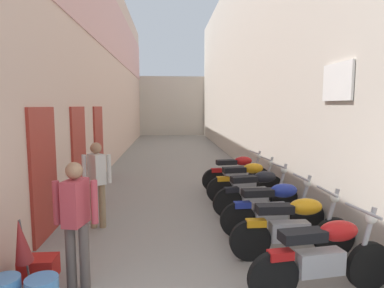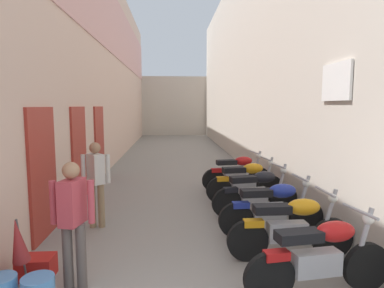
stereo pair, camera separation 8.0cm
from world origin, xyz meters
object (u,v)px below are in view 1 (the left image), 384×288
object	(u,v)px
motorcycle_third	(274,207)
motorcycle_fifth	(246,180)
plastic_crate	(39,268)
umbrella_leaning	(21,241)
motorcycle_sixth	(237,172)
motorcycle_fourth	(257,191)
pedestrian_by_doorway	(76,217)
motorcycle_nearest	(324,255)
motorcycle_second	(294,226)
pedestrian_mid_alley	(97,178)

from	to	relation	value
motorcycle_third	motorcycle_fifth	size ratio (longest dim) A/B	1.00
plastic_crate	umbrella_leaning	distance (m)	0.69
motorcycle_third	motorcycle_sixth	world-z (taller)	same
motorcycle_fourth	umbrella_leaning	world-z (taller)	motorcycle_fourth
pedestrian_by_doorway	umbrella_leaning	world-z (taller)	pedestrian_by_doorway
motorcycle_sixth	motorcycle_fourth	bearing A→B (deg)	-90.00
motorcycle_fourth	motorcycle_nearest	bearing A→B (deg)	-90.00
pedestrian_by_doorway	plastic_crate	distance (m)	1.02
motorcycle_sixth	motorcycle_fifth	bearing A→B (deg)	-90.00
motorcycle_fourth	motorcycle_fifth	xyz separation A→B (m)	(0.00, 0.95, 0.00)
motorcycle_nearest	plastic_crate	size ratio (longest dim) A/B	4.19
motorcycle_sixth	motorcycle_second	bearing A→B (deg)	-90.00
motorcycle_nearest	umbrella_leaning	size ratio (longest dim) A/B	1.91
motorcycle_fourth	motorcycle_sixth	xyz separation A→B (m)	(0.00, 1.98, 0.00)
pedestrian_mid_alley	motorcycle_fourth	bearing A→B (deg)	8.97
motorcycle_sixth	umbrella_leaning	world-z (taller)	motorcycle_sixth
motorcycle_nearest	umbrella_leaning	bearing A→B (deg)	176.32
motorcycle_fourth	pedestrian_mid_alley	world-z (taller)	pedestrian_mid_alley
pedestrian_mid_alley	umbrella_leaning	size ratio (longest dim) A/B	1.63
pedestrian_by_doorway	motorcycle_sixth	bearing A→B (deg)	57.66
motorcycle_fifth	plastic_crate	xyz separation A→B (m)	(-3.47, -3.22, -0.36)
motorcycle_second	motorcycle_fourth	bearing A→B (deg)	90.00
motorcycle_nearest	pedestrian_mid_alley	distance (m)	3.95
motorcycle_third	plastic_crate	world-z (taller)	motorcycle_third
motorcycle_third	umbrella_leaning	distance (m)	3.84
pedestrian_by_doorway	umbrella_leaning	distance (m)	0.65
motorcycle_fourth	motorcycle_fifth	size ratio (longest dim) A/B	0.99
motorcycle_third	motorcycle_sixth	bearing A→B (deg)	90.00
motorcycle_nearest	motorcycle_fourth	distance (m)	2.92
pedestrian_by_doorway	motorcycle_fifth	bearing A→B (deg)	50.74
motorcycle_third	motorcycle_sixth	distance (m)	3.05
motorcycle_sixth	pedestrian_mid_alley	world-z (taller)	pedestrian_mid_alley
motorcycle_third	motorcycle_fourth	size ratio (longest dim) A/B	1.01
motorcycle_third	umbrella_leaning	size ratio (longest dim) A/B	1.92
plastic_crate	pedestrian_by_doorway	bearing A→B (deg)	-28.31
motorcycle_third	pedestrian_by_doorway	world-z (taller)	pedestrian_by_doorway
motorcycle_sixth	motorcycle_nearest	bearing A→B (deg)	-90.00
motorcycle_third	pedestrian_mid_alley	world-z (taller)	pedestrian_mid_alley
motorcycle_fourth	plastic_crate	size ratio (longest dim) A/B	4.17
motorcycle_fifth	motorcycle_sixth	xyz separation A→B (m)	(-0.00, 1.03, 0.00)
motorcycle_second	motorcycle_fifth	world-z (taller)	same
motorcycle_fifth	motorcycle_third	bearing A→B (deg)	-90.00
pedestrian_by_doorway	pedestrian_mid_alley	bearing A→B (deg)	95.32
umbrella_leaning	motorcycle_fifth	bearing A→B (deg)	46.41
pedestrian_mid_alley	motorcycle_third	bearing A→B (deg)	-10.77
motorcycle_fifth	pedestrian_by_doorway	size ratio (longest dim) A/B	1.18
umbrella_leaning	motorcycle_sixth	bearing A→B (deg)	53.39
motorcycle_nearest	pedestrian_mid_alley	xyz separation A→B (m)	(-3.08, 2.44, 0.42)
motorcycle_second	motorcycle_sixth	world-z (taller)	same
pedestrian_mid_alley	motorcycle_second	bearing A→B (deg)	-25.76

